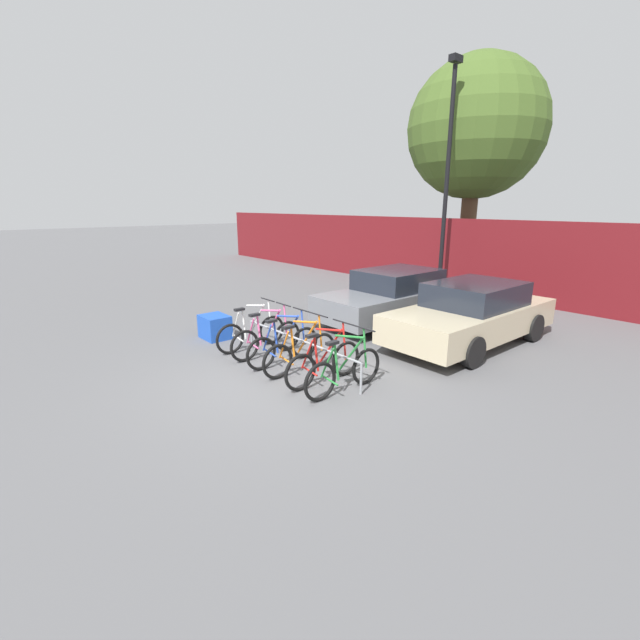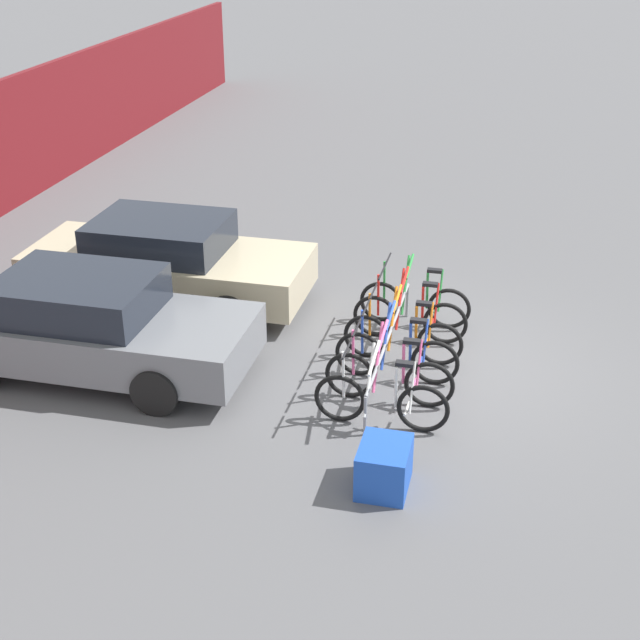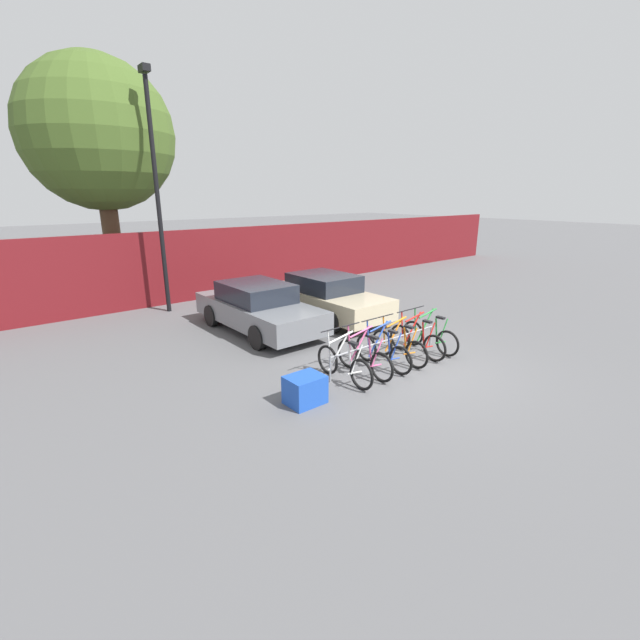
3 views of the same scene
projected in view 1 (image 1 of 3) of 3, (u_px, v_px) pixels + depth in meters
The scene contains 14 objects.
ground_plane at pixel (279, 379), 7.75m from camera, with size 120.00×120.00×0.00m, color #59595B.
hoarding_wall at pixel (529, 263), 13.33m from camera, with size 36.00×0.16×2.59m, color maroon.
bike_rack at pixel (298, 342), 8.28m from camera, with size 3.49×0.04×0.57m.
bicycle_white at pixel (252, 332), 9.30m from camera, with size 0.68×1.71×1.05m.
bicycle_pink at pixel (267, 339), 8.86m from camera, with size 0.68×1.71×1.05m.
bicycle_blue at pixel (284, 346), 8.41m from camera, with size 0.68×1.71×1.05m.
bicycle_orange at pixel (301, 353), 8.01m from camera, with size 0.68×1.71×1.05m.
bicycle_red at pixel (324, 363), 7.51m from camera, with size 0.68×1.71×1.05m.
bicycle_green at pixel (344, 371), 7.13m from camera, with size 0.68×1.71×1.05m.
car_grey at pixel (395, 296), 11.46m from camera, with size 1.91×4.52×1.40m.
car_beige at pixel (472, 314), 9.58m from camera, with size 1.91×4.48×1.40m.
lamp_post at pixel (447, 172), 13.83m from camera, with size 0.24×0.44×7.45m.
cargo_crate at pixel (215, 327), 10.08m from camera, with size 0.70×0.56×0.55m, color blue.
tree_behind_hoarding at pixel (476, 130), 15.74m from camera, with size 5.02×5.02×8.27m.
Camera 1 is at (5.99, -4.07, 3.06)m, focal length 24.00 mm.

